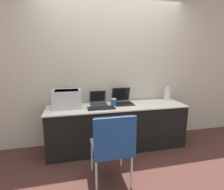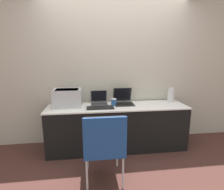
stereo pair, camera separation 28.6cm
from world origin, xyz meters
TOP-DOWN VIEW (x-y plane):
  - ground_plane at (0.00, 0.00)m, footprint 14.00×14.00m
  - wall_back at (0.00, 0.64)m, footprint 8.00×0.05m
  - table at (0.00, 0.29)m, footprint 2.30×0.59m
  - printer at (-0.81, 0.36)m, footprint 0.44×0.32m
  - laptop_left at (-0.30, 0.45)m, footprint 0.28×0.28m
  - laptop_right at (0.12, 0.41)m, footprint 0.32×0.35m
  - external_keyboard at (-0.29, 0.18)m, footprint 0.42×0.17m
  - coffee_cup at (-0.06, 0.33)m, footprint 0.09×0.09m
  - metal_pitcher at (1.00, 0.44)m, footprint 0.12×0.12m
  - chair at (-0.30, -0.61)m, footprint 0.47×0.50m

SIDE VIEW (x-z plane):
  - ground_plane at x=0.00m, z-range 0.00..0.00m
  - table at x=0.00m, z-range 0.00..0.74m
  - chair at x=-0.30m, z-range 0.11..1.01m
  - external_keyboard at x=-0.29m, z-range 0.74..0.76m
  - laptop_left at x=-0.30m, z-range 0.68..0.91m
  - coffee_cup at x=-0.06m, z-range 0.74..0.85m
  - laptop_right at x=0.12m, z-range 0.67..0.93m
  - metal_pitcher at x=1.00m, z-range 0.73..1.00m
  - printer at x=-0.81m, z-range 0.75..1.04m
  - wall_back at x=0.00m, z-range 0.00..2.60m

